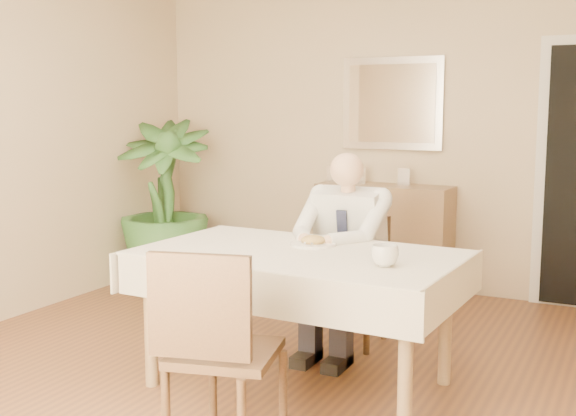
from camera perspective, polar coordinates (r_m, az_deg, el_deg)
The scene contains 16 objects.
room at distance 3.79m, azimuth -2.35°, elevation 4.57°, with size 5.00×5.02×2.60m.
mirror at distance 6.10m, azimuth 8.21°, elevation 8.17°, with size 0.86×0.04×0.76m.
dining_table at distance 3.92m, azimuth 0.85°, elevation -4.65°, with size 1.76×1.10×0.75m.
chair_far at distance 4.75m, azimuth 5.40°, elevation -5.01°, with size 0.43×0.43×0.82m.
chair_near at distance 3.16m, azimuth -5.80°, elevation -10.49°, with size 0.53×0.54×0.94m.
seated_man at distance 4.44m, azimuth 4.15°, elevation -2.84°, with size 0.48×0.72×1.24m.
plate at distance 4.06m, azimuth 2.01°, elevation -2.86°, with size 0.26×0.26×0.02m, color white.
food at distance 4.06m, azimuth 2.01°, elevation -2.55°, with size 0.14×0.14×0.06m, color olive.
knife at distance 3.99m, azimuth 2.18°, elevation -2.81°, with size 0.01×0.01×0.13m, color silver.
fork at distance 4.02m, azimuth 1.13°, elevation -2.72°, with size 0.01×0.01×0.13m, color silver.
coffee_mug at distance 3.56m, azimuth 7.66°, elevation -3.75°, with size 0.13×0.13×0.11m, color white.
sideboard at distance 6.05m, azimuth 7.56°, elevation -2.35°, with size 1.11×0.38×0.89m, color olive.
photo_frame_left at distance 6.19m, azimuth 3.52°, elevation 2.74°, with size 0.10×0.02×0.14m, color silver.
photo_frame_center at distance 6.06m, azimuth 5.70°, elevation 2.60°, with size 0.10×0.02×0.14m, color silver.
photo_frame_right at distance 5.97m, azimuth 9.14°, elevation 2.45°, with size 0.10×0.02×0.14m, color silver.
potted_palm at distance 6.34m, azimuth -9.76°, elevation 0.50°, with size 0.79×0.79×1.42m, color #2A5422.
Camera 1 is at (1.82, -3.32, 1.53)m, focal length 45.00 mm.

